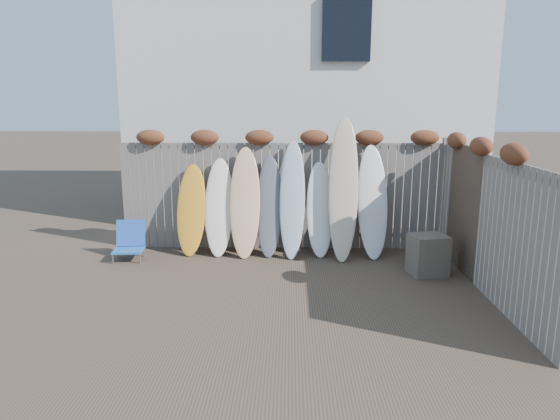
{
  "coord_description": "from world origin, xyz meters",
  "views": [
    {
      "loc": [
        0.16,
        -6.79,
        2.74
      ],
      "look_at": [
        0.0,
        1.2,
        1.0
      ],
      "focal_mm": 32.0,
      "sensor_mm": 36.0,
      "label": 1
    }
  ],
  "objects_px": {
    "beach_chair": "(130,242)",
    "surfboard_0": "(191,210)",
    "wooden_crate": "(428,255)",
    "lattice_panel": "(464,209)"
  },
  "relations": [
    {
      "from": "beach_chair",
      "to": "surfboard_0",
      "type": "xyz_separation_m",
      "value": [
        1.05,
        0.35,
        0.5
      ]
    },
    {
      "from": "wooden_crate",
      "to": "lattice_panel",
      "type": "relative_size",
      "value": 0.32
    },
    {
      "from": "beach_chair",
      "to": "surfboard_0",
      "type": "bearing_deg",
      "value": 18.66
    },
    {
      "from": "beach_chair",
      "to": "lattice_panel",
      "type": "height_order",
      "value": "lattice_panel"
    },
    {
      "from": "wooden_crate",
      "to": "surfboard_0",
      "type": "height_order",
      "value": "surfboard_0"
    },
    {
      "from": "surfboard_0",
      "to": "wooden_crate",
      "type": "bearing_deg",
      "value": -10.42
    },
    {
      "from": "wooden_crate",
      "to": "beach_chair",
      "type": "bearing_deg",
      "value": 171.87
    },
    {
      "from": "beach_chair",
      "to": "wooden_crate",
      "type": "height_order",
      "value": "beach_chair"
    },
    {
      "from": "surfboard_0",
      "to": "lattice_panel",
      "type": "bearing_deg",
      "value": -5.47
    },
    {
      "from": "lattice_panel",
      "to": "surfboard_0",
      "type": "height_order",
      "value": "lattice_panel"
    }
  ]
}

